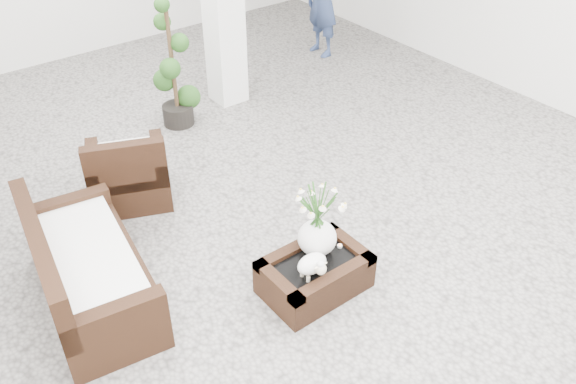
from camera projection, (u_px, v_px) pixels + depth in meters
ground at (282, 238)px, 5.95m from camera, size 11.00×11.00×0.00m
coffee_table at (315, 276)px, 5.31m from camera, size 0.90×0.60×0.31m
sheep_figurine at (312, 266)px, 5.03m from camera, size 0.28×0.23×0.21m
planter_narcissus at (318, 216)px, 5.09m from camera, size 0.44×0.44×0.80m
tealight at (340, 246)px, 5.37m from camera, size 0.04×0.04×0.03m
armchair at (127, 164)px, 6.26m from camera, size 1.02×1.01×0.85m
loveseat at (89, 261)px, 5.04m from camera, size 1.02×1.75×0.88m
topiary at (172, 65)px, 7.31m from camera, size 0.43×0.43×1.62m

